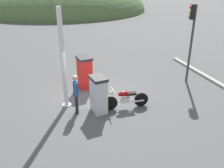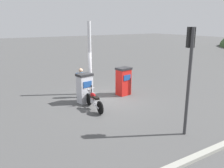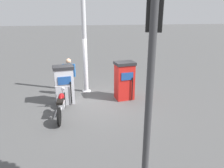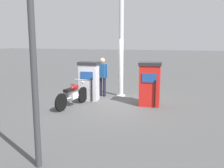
% 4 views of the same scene
% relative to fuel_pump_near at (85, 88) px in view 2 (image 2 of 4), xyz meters
% --- Properties ---
extents(ground_plane, '(120.00, 120.00, 0.00)m').
position_rel_fuel_pump_near_xyz_m(ground_plane, '(0.07, 1.26, -0.80)').
color(ground_plane, '#4C4C4C').
extents(fuel_pump_near, '(0.66, 0.87, 1.58)m').
position_rel_fuel_pump_near_xyz_m(fuel_pump_near, '(0.00, 0.00, 0.00)').
color(fuel_pump_near, silver).
rests_on(fuel_pump_near, ground).
extents(fuel_pump_far, '(0.74, 0.89, 1.64)m').
position_rel_fuel_pump_near_xyz_m(fuel_pump_far, '(-0.00, 2.53, 0.03)').
color(fuel_pump_far, red).
rests_on(fuel_pump_far, ground).
extents(motorcycle_near_pump, '(2.02, 0.56, 0.95)m').
position_rel_fuel_pump_near_xyz_m(motorcycle_near_pump, '(1.15, -0.10, -0.34)').
color(motorcycle_near_pump, black).
rests_on(motorcycle_near_pump, ground).
extents(attendant_person, '(0.26, 0.58, 1.69)m').
position_rel_fuel_pump_near_xyz_m(attendant_person, '(-0.90, 0.22, 0.17)').
color(attendant_person, '#1E1E2D').
rests_on(attendant_person, ground).
extents(roadside_traffic_light, '(0.40, 0.30, 4.02)m').
position_rel_fuel_pump_near_xyz_m(roadside_traffic_light, '(5.33, 1.58, 1.92)').
color(roadside_traffic_light, '#38383A').
rests_on(roadside_traffic_light, ground).
extents(canopy_support_pole, '(0.40, 0.40, 4.25)m').
position_rel_fuel_pump_near_xyz_m(canopy_support_pole, '(-1.21, 0.97, 1.24)').
color(canopy_support_pole, silver).
rests_on(canopy_support_pole, ground).
extents(road_edge_kerb, '(0.40, 7.44, 0.12)m').
position_rel_fuel_pump_near_xyz_m(road_edge_kerb, '(6.76, 1.26, -0.74)').
color(road_edge_kerb, '#9E9E93').
rests_on(road_edge_kerb, ground).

